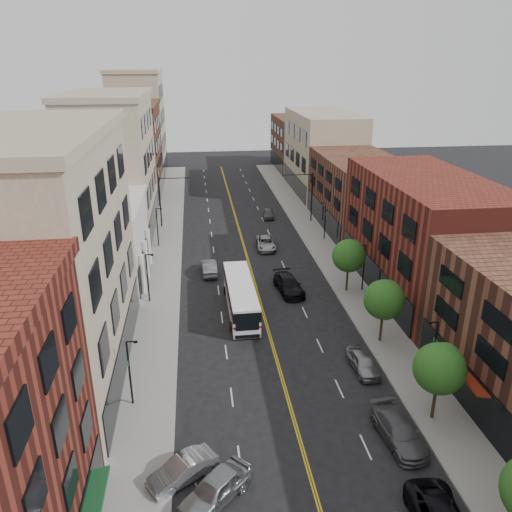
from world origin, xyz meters
name	(u,v)px	position (x,y,z in m)	size (l,w,h in m)	color
ground	(311,478)	(0.00, 0.00, 0.00)	(220.00, 220.00, 0.00)	black
sidewalk_left	(165,260)	(-10.00, 35.00, 0.07)	(4.00, 110.00, 0.15)	gray
sidewalk_right	(326,253)	(10.00, 35.00, 0.07)	(4.00, 110.00, 0.15)	gray
bldg_l_tanoffice	(44,265)	(-17.00, 13.00, 9.00)	(10.00, 22.00, 18.00)	tan
bldg_l_white	(96,244)	(-17.00, 31.00, 4.00)	(10.00, 14.00, 8.00)	silver
bldg_l_far_a	(113,166)	(-17.00, 48.00, 9.00)	(10.00, 20.00, 18.00)	tan
bldg_l_far_b	(130,152)	(-17.00, 68.00, 7.50)	(10.00, 20.00, 15.00)	#582F23
bldg_l_far_c	(139,124)	(-17.00, 86.00, 10.00)	(10.00, 16.00, 20.00)	tan
bldg_r_mid	(423,235)	(17.00, 24.00, 6.00)	(10.00, 22.00, 12.00)	maroon
bldg_r_far_a	(358,193)	(17.00, 45.00, 5.00)	(10.00, 20.00, 10.00)	#582F23
bldg_r_far_b	(323,153)	(17.00, 66.00, 7.00)	(10.00, 22.00, 14.00)	tan
bldg_r_far_c	(300,143)	(17.00, 86.00, 5.50)	(10.00, 18.00, 11.00)	#582F23
tree_r_1	(440,367)	(9.39, 4.07, 4.13)	(3.40, 3.40, 5.59)	black
tree_r_2	(385,298)	(9.39, 14.07, 4.13)	(3.40, 3.40, 5.59)	black
tree_r_3	(349,255)	(9.39, 24.07, 4.13)	(3.40, 3.40, 5.59)	black
lamp_l_1	(130,369)	(-10.95, 8.00, 2.97)	(0.81, 0.55, 5.05)	black
lamp_l_2	(148,275)	(-10.95, 24.00, 2.97)	(0.81, 0.55, 5.05)	black
lamp_l_3	(158,225)	(-10.95, 40.00, 2.97)	(0.81, 0.55, 5.05)	black
lamp_r_1	(434,348)	(10.95, 8.00, 2.97)	(0.81, 0.55, 5.05)	black
lamp_r_2	(364,265)	(10.95, 24.00, 2.97)	(0.81, 0.55, 5.05)	black
lamp_r_3	(325,218)	(10.95, 40.00, 2.97)	(0.81, 0.55, 5.05)	black
signal_mast_left	(165,196)	(-10.27, 48.00, 4.65)	(4.49, 0.18, 7.20)	black
signal_mast_right	(307,191)	(10.27, 48.00, 4.65)	(4.49, 0.18, 7.20)	black
city_bus	(241,295)	(-2.10, 21.14, 1.68)	(2.80, 11.26, 2.89)	white
car_angle_a	(215,489)	(-5.60, -0.91, 0.82)	(1.93, 4.79, 1.63)	gray
car_angle_b	(183,470)	(-7.40, 0.82, 0.69)	(1.47, 4.21, 1.39)	#BABCC3
car_parked_mid	(399,431)	(6.22, 2.30, 0.75)	(2.11, 5.18, 1.50)	#515157
car_parked_far	(363,362)	(6.46, 10.08, 0.71)	(1.69, 4.19, 1.43)	gray
car_lane_behind	(209,267)	(-4.80, 30.47, 0.76)	(1.61, 4.60, 1.52)	#4C4D51
car_lane_a	(289,285)	(3.28, 24.68, 0.80)	(2.25, 5.53, 1.61)	black
car_lane_b	(266,243)	(2.74, 37.70, 0.71)	(2.36, 5.11, 1.42)	#9B9EA3
car_lane_c	(268,214)	(4.92, 50.64, 0.67)	(1.58, 3.92, 1.34)	#4C4C51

